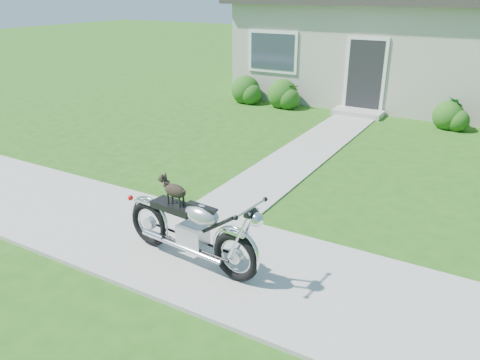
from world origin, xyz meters
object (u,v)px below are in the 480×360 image
at_px(motorcycle_with_dog, 192,228).
at_px(house, 442,32).
at_px(potted_plant_right, 454,113).
at_px(potted_plant_left, 288,96).

bearing_deg(motorcycle_with_dog, house, 90.77).
bearing_deg(potted_plant_right, house, 107.14).
height_order(potted_plant_left, potted_plant_right, potted_plant_right).
distance_m(potted_plant_left, potted_plant_right, 4.77).
bearing_deg(motorcycle_with_dog, potted_plant_right, 82.32).
distance_m(house, potted_plant_right, 4.00).
distance_m(house, potted_plant_left, 5.37).
height_order(house, potted_plant_left, house).
distance_m(house, motorcycle_with_dog, 12.46).
bearing_deg(potted_plant_right, potted_plant_left, 180.00).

